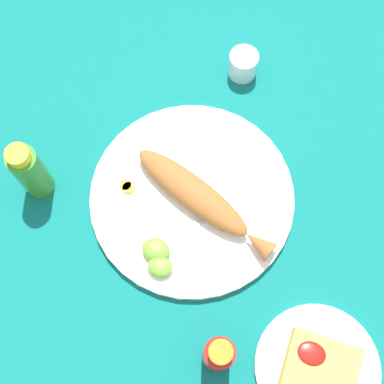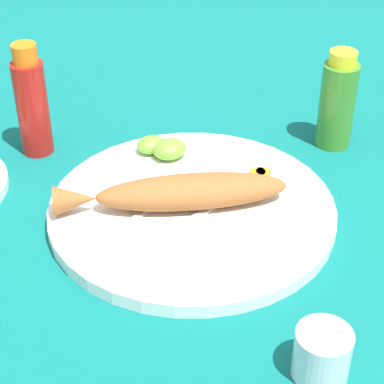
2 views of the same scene
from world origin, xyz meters
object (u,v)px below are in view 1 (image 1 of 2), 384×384
Objects in this scene: fork_far at (244,206)px; hot_sauce_bottle_red at (218,355)px; side_plate_fries at (317,368)px; fork_near at (242,181)px; fried_fish at (199,198)px; hot_sauce_bottle_green at (30,171)px; main_plate at (192,197)px; salt_cup at (243,65)px.

hot_sauce_bottle_red reaches higher than fork_far.
fork_near is at bearing -52.01° from side_plate_fries.
fried_fish is 0.29m from hot_sauce_bottle_green.
fork_near and fork_far have the same top height.
main_plate is 0.09m from fork_near.
fork_far is 0.37m from hot_sauce_bottle_green.
hot_sauce_bottle_green is 0.45m from salt_cup.
hot_sauce_bottle_green is at bearing 152.78° from fork_far.
fried_fish is at bearing -168.70° from hot_sauce_bottle_green.
hot_sauce_bottle_green is 2.62× the size of salt_cup.
hot_sauce_bottle_green reaches higher than main_plate.
fried_fish reaches higher than salt_cup.
fried_fish is 0.08m from fork_far.
fork_near is (-0.08, -0.05, 0.01)m from main_plate.
hot_sauce_bottle_green is (0.27, 0.06, 0.06)m from main_plate.
hot_sauce_bottle_red is (-0.05, 0.30, 0.06)m from fork_near.
fried_fish is 0.29m from salt_cup.
fork_near is at bearing -114.86° from fried_fish.
salt_cup is at bearing -128.84° from hot_sauce_bottle_green.
fork_near is at bearing 106.40° from salt_cup.
main_plate is 0.03m from fried_fish.
fork_far is (-0.02, 0.04, 0.00)m from fork_near.
main_plate is 2.48× the size of hot_sauce_bottle_green.
fried_fish reaches higher than fork_far.
fork_near is 0.31m from hot_sauce_bottle_red.
fork_far reaches higher than side_plate_fries.
fork_near reaches higher than main_plate.
hot_sauce_bottle_green reaches higher than fork_far.
hot_sauce_bottle_green is 0.73× the size of side_plate_fries.
main_plate is at bearing 147.68° from fork_far.
hot_sauce_bottle_green is at bearing 32.25° from fried_fish.
fork_near is 1.16× the size of fork_far.
main_plate is 0.28m from hot_sauce_bottle_green.
hot_sauce_bottle_red is at bearing 102.21° from salt_cup.
salt_cup reaches higher than side_plate_fries.
fried_fish is 1.62× the size of fork_near.
side_plate_fries is (-0.27, 0.20, -0.03)m from fried_fish.
salt_cup is at bearing -91.83° from main_plate.
fork_near is at bearing 73.33° from fork_far.
main_plate is 2.20× the size of hot_sauce_bottle_red.
main_plate is 0.28m from salt_cup.
salt_cup is 0.28× the size of side_plate_fries.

